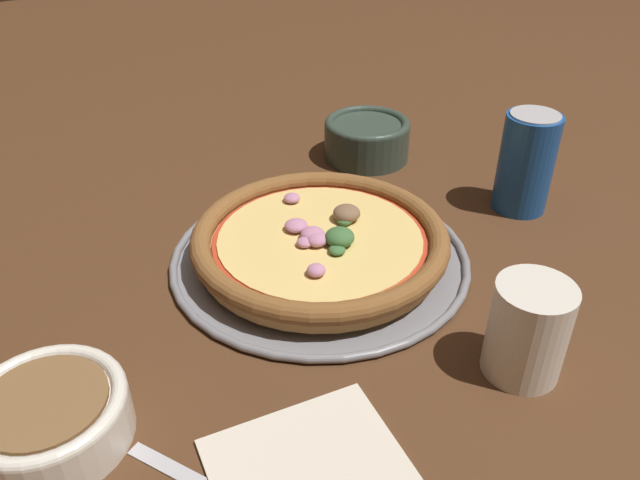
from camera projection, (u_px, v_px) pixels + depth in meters
ground_plane at (320, 260)px, 0.69m from camera, size 3.00×3.00×0.00m
pizza_tray at (320, 257)px, 0.69m from camera, size 0.33×0.33×0.01m
pizza at (320, 241)px, 0.67m from camera, size 0.28×0.28×0.04m
bowl_near at (367, 138)px, 0.89m from camera, size 0.12×0.12×0.06m
bowl_far at (48, 416)px, 0.48m from camera, size 0.12×0.12×0.04m
drinking_cup at (528, 330)px, 0.53m from camera, size 0.07×0.07×0.09m
napkin at (305, 460)px, 0.47m from camera, size 0.15×0.12×0.01m
beverage_can at (526, 163)px, 0.75m from camera, size 0.07×0.07×0.12m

